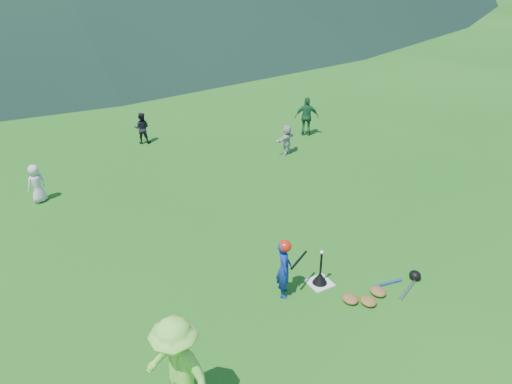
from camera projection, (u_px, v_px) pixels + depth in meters
ground at (320, 283)px, 9.82m from camera, size 120.00×120.00×0.00m
home_plate at (320, 283)px, 9.81m from camera, size 0.45×0.45×0.02m
baseball at (322, 252)px, 9.48m from camera, size 0.08×0.08×0.08m
batter_child at (284, 269)px, 9.27m from camera, size 0.45×0.51×1.17m
adult_coach at (177, 372)px, 6.71m from camera, size 1.05×1.31×1.77m
fielder_a at (36, 184)px, 12.57m from camera, size 0.59×0.51×1.01m
fielder_b at (142, 128)px, 16.10m from camera, size 0.62×0.58×1.03m
fielder_c at (307, 117)px, 16.64m from camera, size 0.82×0.70×1.32m
fielder_d at (287, 140)px, 15.31m from camera, size 0.91×0.55×0.94m
batting_tee at (320, 278)px, 9.76m from camera, size 0.30×0.30×0.68m
batter_gear at (286, 247)px, 9.06m from camera, size 0.70×0.35×0.53m
equipment_pile at (379, 292)px, 9.49m from camera, size 1.80×0.66×0.19m
outfield_fence at (50, 30)px, 30.95m from camera, size 70.07×0.08×1.33m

